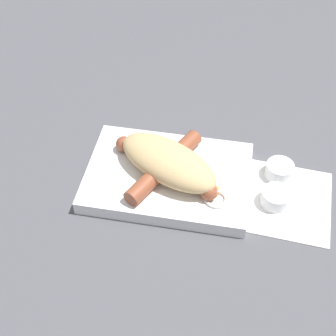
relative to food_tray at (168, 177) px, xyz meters
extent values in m
plane|color=#4C4C51|center=(0.00, 0.00, -0.01)|extent=(3.00, 3.00, 0.00)
cube|color=white|center=(0.00, 0.00, 0.00)|extent=(0.26, 0.17, 0.02)
ellipsoid|color=tan|center=(0.00, 0.00, 0.04)|extent=(0.19, 0.15, 0.05)
cylinder|color=brown|center=(-0.01, 0.00, 0.02)|extent=(0.10, 0.16, 0.03)
sphere|color=brown|center=(0.07, -0.04, 0.02)|extent=(0.03, 0.03, 0.03)
sphere|color=brown|center=(-0.08, 0.04, 0.02)|extent=(0.03, 0.03, 0.03)
cylinder|color=orange|center=(0.07, -0.03, 0.01)|extent=(0.04, 0.04, 0.00)
cylinder|color=orange|center=(0.07, -0.03, 0.01)|extent=(0.03, 0.03, 0.00)
torus|color=silver|center=(0.08, -0.04, 0.01)|extent=(0.03, 0.03, 0.01)
cube|color=white|center=(0.18, -0.01, -0.01)|extent=(0.16, 0.16, 0.00)
cylinder|color=silver|center=(0.17, -0.01, 0.00)|extent=(0.04, 0.04, 0.03)
cylinder|color=maroon|center=(0.17, -0.01, -0.01)|extent=(0.04, 0.04, 0.01)
cylinder|color=silver|center=(0.17, 0.04, 0.00)|extent=(0.04, 0.04, 0.03)
cylinder|color=maroon|center=(0.17, 0.04, -0.01)|extent=(0.04, 0.04, 0.01)
camera|label=1|loc=(0.09, -0.48, 0.56)|focal=50.00mm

